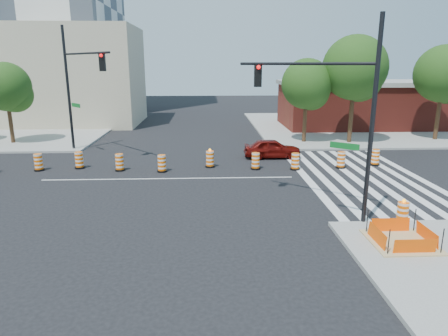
{
  "coord_description": "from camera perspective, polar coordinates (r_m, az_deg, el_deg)",
  "views": [
    {
      "loc": [
        2.19,
        -21.64,
        6.26
      ],
      "look_at": [
        3.0,
        -3.12,
        1.4
      ],
      "focal_mm": 32.0,
      "sensor_mm": 36.0,
      "label": 1
    }
  ],
  "objects": [
    {
      "name": "ground",
      "position": [
        22.64,
        -7.97,
        -1.51
      ],
      "size": [
        120.0,
        120.0,
        0.0
      ],
      "primitive_type": "plane",
      "color": "black",
      "rests_on": "ground"
    },
    {
      "name": "sidewalk_ne",
      "position": [
        43.13,
        19.12,
        5.63
      ],
      "size": [
        22.0,
        22.0,
        0.15
      ],
      "primitive_type": "cube",
      "color": "gray",
      "rests_on": "ground"
    },
    {
      "name": "sidewalk_nw",
      "position": [
        44.92,
        -29.31,
        4.9
      ],
      "size": [
        22.0,
        22.0,
        0.15
      ],
      "primitive_type": "cube",
      "color": "gray",
      "rests_on": "ground"
    },
    {
      "name": "crosswalk_east",
      "position": [
        24.17,
        18.84,
        -1.11
      ],
      "size": [
        6.75,
        13.5,
        0.01
      ],
      "color": "silver",
      "rests_on": "ground"
    },
    {
      "name": "lane_centerline",
      "position": [
        22.64,
        -7.97,
        -1.5
      ],
      "size": [
        14.0,
        0.12,
        0.01
      ],
      "primitive_type": "cube",
      "color": "silver",
      "rests_on": "ground"
    },
    {
      "name": "excavation_pit",
      "position": [
        15.58,
        24.0,
        -9.46
      ],
      "size": [
        2.2,
        2.2,
        0.9
      ],
      "color": "tan",
      "rests_on": "ground"
    },
    {
      "name": "brick_storefront",
      "position": [
        42.86,
        19.37,
        8.59
      ],
      "size": [
        16.5,
        8.5,
        4.6
      ],
      "color": "maroon",
      "rests_on": "ground"
    },
    {
      "name": "beige_midrise",
      "position": [
        45.91,
        -21.01,
        12.17
      ],
      "size": [
        14.0,
        10.0,
        10.0
      ],
      "primitive_type": "cube",
      "color": "#B9AF8D",
      "rests_on": "ground"
    },
    {
      "name": "red_coupe",
      "position": [
        27.46,
        6.9,
        2.8
      ],
      "size": [
        3.86,
        1.58,
        1.31
      ],
      "primitive_type": "imported",
      "rotation": [
        0.0,
        0.0,
        1.58
      ],
      "color": "#5F0B08",
      "rests_on": "ground"
    },
    {
      "name": "signal_pole_se",
      "position": [
        16.49,
        15.08,
        9.23
      ],
      "size": [
        4.79,
        3.76,
        7.88
      ],
      "rotation": [
        0.0,
        0.0,
        2.48
      ],
      "color": "black",
      "rests_on": "ground"
    },
    {
      "name": "signal_pole_nw",
      "position": [
        29.53,
        -20.16,
        12.01
      ],
      "size": [
        4.4,
        5.1,
        8.71
      ],
      "rotation": [
        0.0,
        0.0,
        -0.86
      ],
      "color": "black",
      "rests_on": "ground"
    },
    {
      "name": "pit_drum",
      "position": [
        17.11,
        24.13,
        -6.03
      ],
      "size": [
        0.53,
        0.53,
        1.05
      ],
      "color": "black",
      "rests_on": "ground"
    },
    {
      "name": "tree_north_b",
      "position": [
        35.73,
        -28.59,
        9.8
      ],
      "size": [
        3.77,
        3.77,
        6.42
      ],
      "color": "#382314",
      "rests_on": "ground"
    },
    {
      "name": "tree_north_c",
      "position": [
        32.61,
        11.76,
        11.28
      ],
      "size": [
        3.94,
        3.94,
        6.69
      ],
      "color": "#382314",
      "rests_on": "ground"
    },
    {
      "name": "tree_north_d",
      "position": [
        33.3,
        18.22,
        12.96
      ],
      "size": [
        4.97,
        4.97,
        8.44
      ],
      "color": "#382314",
      "rests_on": "ground"
    },
    {
      "name": "tree_north_e",
      "position": [
        37.38,
        28.86,
        11.32
      ],
      "size": [
        4.57,
        4.57,
        7.77
      ],
      "color": "#382314",
      "rests_on": "ground"
    },
    {
      "name": "median_drum_1",
      "position": [
        26.46,
        -24.97,
        0.67
      ],
      "size": [
        0.6,
        0.6,
        1.02
      ],
      "color": "black",
      "rests_on": "ground"
    },
    {
      "name": "median_drum_2",
      "position": [
        26.08,
        -19.97,
        0.99
      ],
      "size": [
        0.6,
        0.6,
        1.02
      ],
      "color": "black",
      "rests_on": "ground"
    },
    {
      "name": "median_drum_3",
      "position": [
        24.78,
        -14.7,
        0.71
      ],
      "size": [
        0.6,
        0.6,
        1.02
      ],
      "color": "black",
      "rests_on": "ground"
    },
    {
      "name": "median_drum_4",
      "position": [
        24.0,
        -8.86,
        0.57
      ],
      "size": [
        0.6,
        0.6,
        1.02
      ],
      "color": "black",
      "rests_on": "ground"
    },
    {
      "name": "median_drum_5",
      "position": [
        24.8,
        -2.01,
        1.22
      ],
      "size": [
        0.6,
        0.6,
        1.18
      ],
      "color": "black",
      "rests_on": "ground"
    },
    {
      "name": "median_drum_6",
      "position": [
        24.39,
        4.53,
        0.93
      ],
      "size": [
        0.6,
        0.6,
        1.02
      ],
      "color": "black",
      "rests_on": "ground"
    },
    {
      "name": "median_drum_7",
      "position": [
        24.57,
        10.14,
        0.85
      ],
      "size": [
        0.6,
        0.6,
        1.02
      ],
      "color": "black",
      "rests_on": "ground"
    },
    {
      "name": "median_drum_8",
      "position": [
        25.61,
        16.37,
        1.04
      ],
      "size": [
        0.6,
        0.6,
        1.02
      ],
      "color": "black",
      "rests_on": "ground"
    },
    {
      "name": "median_drum_9",
      "position": [
        27.02,
        20.81,
        1.36
      ],
      "size": [
        0.6,
        0.6,
        1.02
      ],
      "color": "black",
      "rests_on": "ground"
    }
  ]
}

